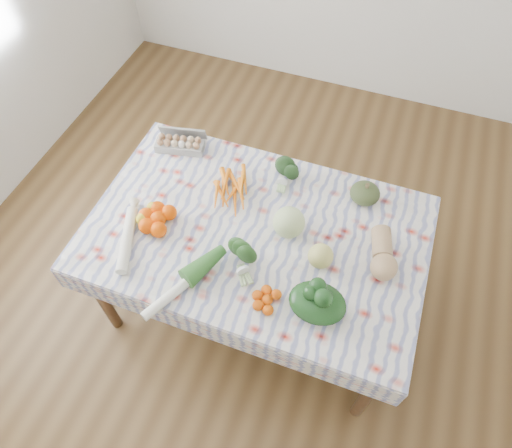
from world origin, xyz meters
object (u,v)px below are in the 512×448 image
egg_carton (180,145)px  cabbage (289,222)px  butternut_squash (383,253)px  dining_table (256,240)px  grapefruit (321,256)px  kabocha_squash (365,193)px

egg_carton → cabbage: (0.74, -0.33, 0.04)m
cabbage → butternut_squash: 0.46m
dining_table → butternut_squash: (0.61, 0.05, 0.15)m
butternut_squash → grapefruit: 0.29m
kabocha_squash → butternut_squash: (0.16, -0.33, 0.01)m
egg_carton → butternut_squash: size_ratio=1.00×
egg_carton → kabocha_squash: kabocha_squash is taller
dining_table → butternut_squash: butternut_squash is taller
kabocha_squash → butternut_squash: 0.37m
kabocha_squash → grapefruit: 0.46m
cabbage → butternut_squash: bearing=-0.4°
cabbage → grapefruit: bearing=-31.6°
dining_table → butternut_squash: bearing=4.4°
dining_table → egg_carton: egg_carton is taller
egg_carton → kabocha_squash: (1.05, -0.00, 0.01)m
kabocha_squash → grapefruit: size_ratio=1.29×
grapefruit → dining_table: bearing=168.7°
kabocha_squash → cabbage: bearing=-133.0°
egg_carton → cabbage: size_ratio=1.71×
butternut_squash → dining_table: bearing=170.4°
kabocha_squash → grapefruit: bearing=-104.2°
egg_carton → butternut_squash: butternut_squash is taller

